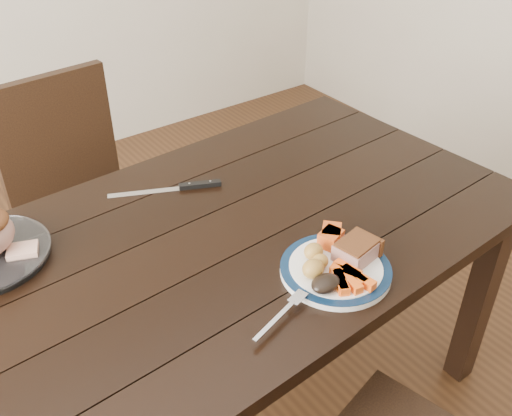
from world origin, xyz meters
TOP-DOWN VIEW (x-y plane):
  - ground at (0.00, 0.00)m, footprint 4.00×4.00m
  - dining_table at (0.00, 0.00)m, footprint 1.64×0.98m
  - chair_far at (-0.14, 0.74)m, footprint 0.46×0.47m
  - dinner_plate at (0.12, -0.28)m, footprint 0.26×0.26m
  - plate_rim at (0.12, -0.28)m, footprint 0.26×0.26m
  - pork_slice at (0.17, -0.29)m, footprint 0.11×0.09m
  - roasted_potatoes at (0.07, -0.26)m, footprint 0.09×0.09m
  - carrot_batons at (0.10, -0.34)m, footprint 0.08×0.11m
  - pumpkin_wedges at (0.16, -0.21)m, footprint 0.08×0.08m
  - dark_mushroom at (0.04, -0.33)m, footprint 0.07×0.05m
  - fork at (-0.07, -0.33)m, footprint 0.18×0.07m
  - cut_slice at (-0.45, 0.19)m, footprint 0.09×0.08m
  - carving_knife at (0.02, 0.24)m, footprint 0.30×0.15m

SIDE VIEW (x-z plane):
  - ground at x=0.00m, z-range 0.00..0.00m
  - chair_far at x=-0.14m, z-range 0.06..0.99m
  - dining_table at x=0.00m, z-range 0.28..1.03m
  - carving_knife at x=0.02m, z-range 0.75..0.76m
  - dinner_plate at x=0.12m, z-range 0.75..0.77m
  - plate_rim at x=0.12m, z-range 0.76..0.78m
  - fork at x=-0.07m, z-range 0.77..0.77m
  - cut_slice at x=-0.45m, z-range 0.77..0.78m
  - carrot_batons at x=0.10m, z-range 0.77..0.79m
  - dark_mushroom at x=0.04m, z-range 0.77..0.80m
  - pumpkin_wedges at x=0.16m, z-range 0.77..0.81m
  - roasted_potatoes at x=0.07m, z-range 0.77..0.81m
  - pork_slice at x=0.17m, z-range 0.77..0.81m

